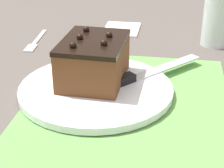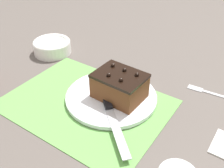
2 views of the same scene
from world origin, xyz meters
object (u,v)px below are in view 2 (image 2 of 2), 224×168
(small_bowl, at_px, (52,46))
(dessert_fork, at_px, (208,92))
(cake_plate, at_px, (111,97))
(serving_knife, at_px, (110,110))
(chocolate_cake, at_px, (120,86))

(small_bowl, height_order, dessert_fork, small_bowl)
(cake_plate, bearing_deg, serving_knife, -59.45)
(cake_plate, bearing_deg, dessert_fork, 40.55)
(chocolate_cake, xyz_separation_m, small_bowl, (-0.37, 0.10, -0.03))
(cake_plate, height_order, chocolate_cake, chocolate_cake)
(chocolate_cake, xyz_separation_m, serving_knife, (0.01, -0.07, -0.03))
(cake_plate, xyz_separation_m, dessert_fork, (0.23, 0.20, -0.01))
(chocolate_cake, bearing_deg, small_bowl, 164.42)
(chocolate_cake, distance_m, serving_knife, 0.08)
(cake_plate, bearing_deg, small_bowl, 162.25)
(serving_knife, relative_size, dessert_fork, 1.34)
(serving_knife, xyz_separation_m, dessert_fork, (0.19, 0.26, -0.02))
(serving_knife, height_order, small_bowl, small_bowl)
(small_bowl, bearing_deg, cake_plate, -17.75)
(serving_knife, bearing_deg, cake_plate, -107.40)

